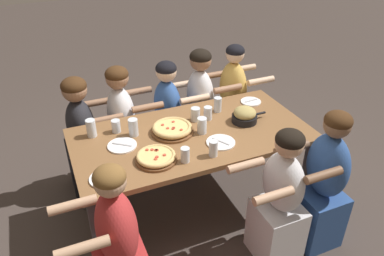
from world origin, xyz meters
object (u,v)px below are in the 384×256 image
(drinking_glass_d, at_px, (208,114))
(drinking_glass_i, at_px, (91,129))
(drinking_glass_h, at_px, (133,128))
(diner_far_midright, at_px, (200,112))
(empty_plate_a, at_px, (221,142))
(diner_near_midright, at_px, (279,203))
(drinking_glass_a, at_px, (202,126))
(empty_plate_b, at_px, (251,102))
(diner_near_right, at_px, (322,187))
(diner_far_midleft, at_px, (123,130))
(skillet_bowl, at_px, (245,115))
(empty_plate_c, at_px, (122,145))
(drinking_glass_f, at_px, (218,105))
(drinking_glass_g, at_px, (213,149))
(pizza_board_second, at_px, (172,129))
(diner_far_left, at_px, (84,140))
(empty_plate_d, at_px, (106,178))
(drinking_glass_b, at_px, (195,114))
(drinking_glass_e, at_px, (185,155))
(pizza_board_main, at_px, (156,157))
(diner_near_left, at_px, (120,252))
(diner_far_right, at_px, (232,107))
(drinking_glass_c, at_px, (116,126))

(drinking_glass_d, bearing_deg, drinking_glass_i, 172.96)
(drinking_glass_h, distance_m, diner_far_midright, 1.01)
(empty_plate_a, xyz_separation_m, diner_near_midright, (0.24, -0.48, -0.29))
(drinking_glass_a, height_order, drinking_glass_i, drinking_glass_i)
(empty_plate_b, relative_size, diner_near_right, 0.16)
(empty_plate_b, bearing_deg, diner_far_midleft, 159.72)
(drinking_glass_i, bearing_deg, drinking_glass_a, -20.17)
(skillet_bowl, xyz_separation_m, empty_plate_c, (-1.02, 0.04, -0.05))
(drinking_glass_f, height_order, diner_far_midright, diner_far_midright)
(diner_far_midright, bearing_deg, diner_near_midright, 0.12)
(drinking_glass_g, distance_m, drinking_glass_i, 0.96)
(pizza_board_second, distance_m, drinking_glass_g, 0.44)
(drinking_glass_i, bearing_deg, drinking_glass_g, -39.06)
(diner_far_left, xyz_separation_m, diner_near_midright, (1.15, -1.37, -0.02))
(empty_plate_d, bearing_deg, empty_plate_a, 5.36)
(empty_plate_b, distance_m, diner_far_midright, 0.57)
(skillet_bowl, bearing_deg, drinking_glass_b, 153.27)
(drinking_glass_e, relative_size, drinking_glass_f, 0.85)
(pizza_board_main, height_order, drinking_glass_h, drinking_glass_h)
(empty_plate_b, distance_m, drinking_glass_a, 0.69)
(drinking_glass_b, height_order, drinking_glass_i, drinking_glass_i)
(pizza_board_second, bearing_deg, drinking_glass_f, 19.45)
(pizza_board_second, relative_size, diner_near_midright, 0.30)
(pizza_board_main, height_order, empty_plate_b, pizza_board_main)
(pizza_board_main, xyz_separation_m, empty_plate_c, (-0.18, 0.27, -0.02))
(drinking_glass_d, height_order, drinking_glass_h, drinking_glass_h)
(pizza_board_second, distance_m, drinking_glass_b, 0.26)
(diner_far_midright, height_order, diner_near_midright, diner_far_midright)
(empty_plate_b, distance_m, diner_near_left, 1.78)
(diner_near_left, distance_m, diner_near_midright, 1.16)
(empty_plate_a, distance_m, empty_plate_c, 0.74)
(pizza_board_second, xyz_separation_m, empty_plate_c, (-0.41, -0.04, -0.03))
(pizza_board_main, height_order, drinking_glass_a, drinking_glass_a)
(empty_plate_c, relative_size, diner_near_midright, 0.19)
(pizza_board_second, xyz_separation_m, drinking_glass_a, (0.21, -0.10, 0.03))
(diner_far_midleft, bearing_deg, diner_far_left, -90.00)
(pizza_board_main, height_order, diner_near_left, diner_near_left)
(pizza_board_main, xyz_separation_m, drinking_glass_f, (0.72, 0.47, 0.03))
(empty_plate_d, bearing_deg, skillet_bowl, 13.46)
(empty_plate_b, distance_m, diner_far_right, 0.48)
(drinking_glass_f, bearing_deg, diner_near_midright, -87.57)
(drinking_glass_c, height_order, diner_far_left, diner_far_left)
(skillet_bowl, xyz_separation_m, drinking_glass_a, (-0.39, -0.02, -0.00))
(drinking_glass_a, xyz_separation_m, diner_near_midright, (0.31, -0.67, -0.35))
(empty_plate_c, bearing_deg, diner_near_midright, -37.91)
(empty_plate_c, bearing_deg, drinking_glass_a, -5.70)
(drinking_glass_d, height_order, diner_far_midright, diner_far_midright)
(pizza_board_main, xyz_separation_m, empty_plate_d, (-0.37, -0.07, -0.02))
(diner_near_right, bearing_deg, diner_far_midright, 15.57)
(empty_plate_b, xyz_separation_m, drinking_glass_f, (-0.35, -0.03, 0.05))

